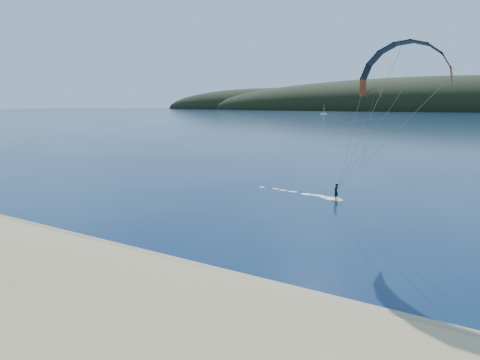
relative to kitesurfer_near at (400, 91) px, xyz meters
name	(u,v)px	position (x,y,z in m)	size (l,w,h in m)	color
ground	(93,286)	(-12.43, -22.96, -11.48)	(1800.00, 1800.00, 0.00)	#08183B
wet_sand	(147,259)	(-12.43, -18.46, -11.43)	(220.00, 2.50, 0.10)	#897350
headland	(464,111)	(-11.80, 722.33, -11.48)	(1200.00, 310.00, 140.00)	black
kitesurfer_near	(400,91)	(0.00, 0.00, 0.00)	(21.55, 8.24, 14.39)	#AAC417
kitesurfer_far	(374,96)	(-39.57, 174.14, 2.92)	(7.24, 7.31, 16.50)	#AAC417
sailboat	(324,114)	(-133.15, 375.56, -10.72)	(7.38, 4.57, 10.26)	white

